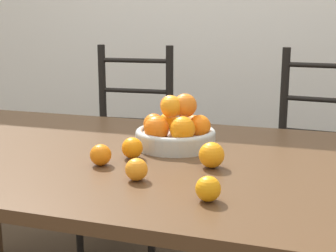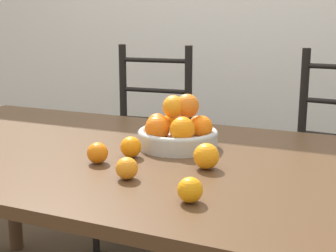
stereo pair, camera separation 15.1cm
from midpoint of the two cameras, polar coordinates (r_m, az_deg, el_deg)
The scene contains 10 objects.
wall_back at distance 2.98m, azimuth 4.34°, elevation 15.07°, with size 8.00×0.06×2.60m.
dining_table at distance 1.60m, azimuth -9.56°, elevation -5.90°, with size 1.90×1.05×0.75m.
fruit_bowl at distance 1.59m, azimuth -1.82°, elevation -0.54°, with size 0.27×0.27×0.19m.
orange_loose_0 at distance 1.42m, azimuth -11.25°, elevation -3.51°, with size 0.06×0.06×0.06m.
orange_loose_1 at distance 1.38m, azimuth 2.21°, elevation -3.60°, with size 0.08×0.08×0.08m.
orange_loose_2 at distance 1.48m, azimuth -7.31°, elevation -2.71°, with size 0.07×0.07×0.07m.
orange_loose_3 at distance 1.28m, azimuth -7.27°, elevation -5.32°, with size 0.06×0.06×0.06m.
orange_loose_4 at distance 1.12m, azimuth 1.05°, elevation -7.73°, with size 0.06×0.06×0.06m.
chair_left at distance 2.47m, azimuth -6.63°, elevation -3.44°, with size 0.45×0.43×1.05m.
chair_right at distance 2.26m, azimuth 15.87°, elevation -5.39°, with size 0.46×0.44×1.05m.
Camera 1 is at (0.64, -1.36, 1.17)m, focal length 50.00 mm.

